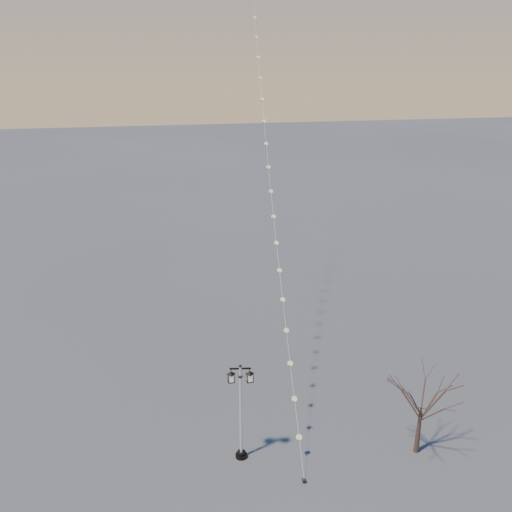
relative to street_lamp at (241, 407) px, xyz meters
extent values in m
plane|color=#464747|center=(0.22, -0.67, -3.03)|extent=(300.00, 300.00, 0.00)
cylinder|color=black|center=(0.00, 0.00, -2.94)|extent=(0.61, 0.61, 0.17)
cylinder|color=black|center=(0.00, 0.00, -2.78)|extent=(0.43, 0.43, 0.15)
cylinder|color=beige|center=(0.00, 0.00, -0.15)|extent=(0.14, 0.14, 5.10)
cylinder|color=black|center=(0.00, 0.00, 1.80)|extent=(0.22, 0.22, 0.07)
cube|color=black|center=(0.00, 0.00, 2.24)|extent=(1.03, 0.24, 0.07)
sphere|color=black|center=(0.00, 0.00, 2.37)|extent=(0.15, 0.15, 0.15)
pyramid|color=black|center=(-0.45, 0.08, 2.07)|extent=(0.48, 0.48, 0.15)
cube|color=beige|center=(-0.45, 0.08, 1.74)|extent=(0.28, 0.28, 0.37)
cube|color=black|center=(-0.45, 0.08, 1.53)|extent=(0.33, 0.33, 0.04)
pyramid|color=black|center=(0.45, -0.08, 2.07)|extent=(0.48, 0.48, 0.15)
cube|color=beige|center=(0.45, -0.08, 1.74)|extent=(0.28, 0.28, 0.37)
cube|color=black|center=(0.45, -0.08, 1.53)|extent=(0.33, 0.33, 0.04)
cone|color=#3E2A21|center=(9.06, -1.47, -1.77)|extent=(0.30, 0.30, 2.51)
cylinder|color=black|center=(2.67, -2.40, -2.93)|extent=(0.20, 0.20, 0.20)
cylinder|color=black|center=(2.67, -2.40, -2.90)|extent=(0.03, 0.03, 0.25)
cone|color=orange|center=(5.58, 20.64, 15.92)|extent=(0.08, 0.08, 0.28)
cylinder|color=white|center=(2.67, -2.40, -2.43)|extent=(0.02, 0.02, 0.80)
camera|label=1|loc=(-3.99, -22.71, 16.44)|focal=38.40mm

